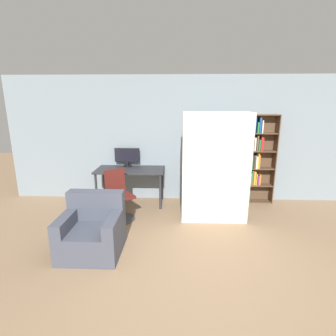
% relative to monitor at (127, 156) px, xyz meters
% --- Properties ---
extents(ground_plane, '(16.00, 16.00, 0.00)m').
position_rel_monitor_xyz_m(ground_plane, '(1.37, -2.78, -1.00)').
color(ground_plane, '#937556').
extents(wall_back, '(8.00, 0.06, 2.70)m').
position_rel_monitor_xyz_m(wall_back, '(1.37, 0.15, 0.35)').
color(wall_back, gray).
rests_on(wall_back, ground).
extents(desk, '(1.44, 0.69, 0.77)m').
position_rel_monitor_xyz_m(desk, '(0.10, -0.23, -0.32)').
color(desk, '#2D2D33').
rests_on(desk, ground).
extents(monitor, '(0.54, 0.20, 0.41)m').
position_rel_monitor_xyz_m(monitor, '(0.00, 0.00, 0.00)').
color(monitor, black).
rests_on(monitor, desk).
extents(office_chair, '(0.62, 0.62, 0.94)m').
position_rel_monitor_xyz_m(office_chair, '(0.02, -1.00, -0.61)').
color(office_chair, '#4C4C51').
rests_on(office_chair, ground).
extents(bookshelf, '(0.61, 0.26, 1.90)m').
position_rel_monitor_xyz_m(bookshelf, '(2.81, 0.02, -0.03)').
color(bookshelf, brown).
rests_on(bookshelf, ground).
extents(mattress_near, '(1.19, 0.22, 1.99)m').
position_rel_monitor_xyz_m(mattress_near, '(1.79, -1.06, -0.00)').
color(mattress_near, silver).
rests_on(mattress_near, ground).
extents(mattress_far, '(1.19, 0.21, 1.99)m').
position_rel_monitor_xyz_m(mattress_far, '(1.79, -0.73, -0.00)').
color(mattress_far, silver).
rests_on(mattress_far, ground).
extents(armchair, '(0.85, 0.80, 0.85)m').
position_rel_monitor_xyz_m(armchair, '(-0.13, -2.09, -0.68)').
color(armchair, '#474C5B').
rests_on(armchair, ground).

